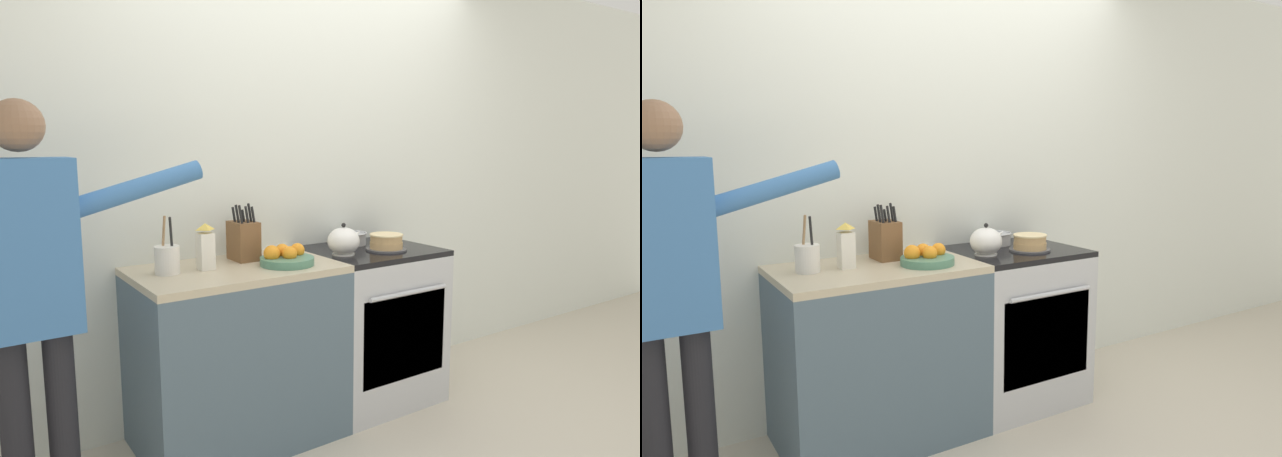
% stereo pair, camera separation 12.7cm
% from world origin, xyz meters
% --- Properties ---
extents(ground_plane, '(16.00, 16.00, 0.00)m').
position_xyz_m(ground_plane, '(0.00, 0.00, 0.00)').
color(ground_plane, beige).
extents(wall_back, '(8.00, 0.04, 2.60)m').
position_xyz_m(wall_back, '(0.00, 0.63, 1.30)').
color(wall_back, silver).
rests_on(wall_back, ground_plane).
extents(counter_cabinet, '(0.98, 0.61, 0.88)m').
position_xyz_m(counter_cabinet, '(-0.59, 0.31, 0.44)').
color(counter_cabinet, '#4C6070').
rests_on(counter_cabinet, ground_plane).
extents(stove_range, '(0.70, 0.64, 0.88)m').
position_xyz_m(stove_range, '(0.24, 0.30, 0.44)').
color(stove_range, '#B7BABF').
rests_on(stove_range, ground_plane).
extents(layer_cake, '(0.23, 0.23, 0.09)m').
position_xyz_m(layer_cake, '(0.29, 0.22, 0.93)').
color(layer_cake, '#4C4C51').
rests_on(layer_cake, stove_range).
extents(tea_kettle, '(0.21, 0.17, 0.17)m').
position_xyz_m(tea_kettle, '(0.02, 0.25, 0.96)').
color(tea_kettle, white).
rests_on(tea_kettle, stove_range).
extents(mixing_bowl, '(0.20, 0.20, 0.07)m').
position_xyz_m(mixing_bowl, '(0.23, 0.47, 0.92)').
color(mixing_bowl, '#B7BABF').
rests_on(mixing_bowl, stove_range).
extents(knife_block, '(0.12, 0.17, 0.29)m').
position_xyz_m(knife_block, '(-0.49, 0.43, 0.99)').
color(knife_block, brown).
rests_on(knife_block, counter_cabinet).
extents(utensil_crock, '(0.11, 0.11, 0.27)m').
position_xyz_m(utensil_crock, '(-0.92, 0.35, 0.95)').
color(utensil_crock, silver).
rests_on(utensil_crock, counter_cabinet).
extents(fruit_bowl, '(0.27, 0.27, 0.10)m').
position_xyz_m(fruit_bowl, '(-0.37, 0.21, 0.92)').
color(fruit_bowl, '#4C7F66').
rests_on(fruit_bowl, counter_cabinet).
extents(milk_carton, '(0.07, 0.07, 0.22)m').
position_xyz_m(milk_carton, '(-0.74, 0.33, 0.99)').
color(milk_carton, white).
rests_on(milk_carton, counter_cabinet).
extents(person_baker, '(0.93, 0.20, 1.63)m').
position_xyz_m(person_baker, '(-1.51, 0.11, 0.97)').
color(person_baker, black).
rests_on(person_baker, ground_plane).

